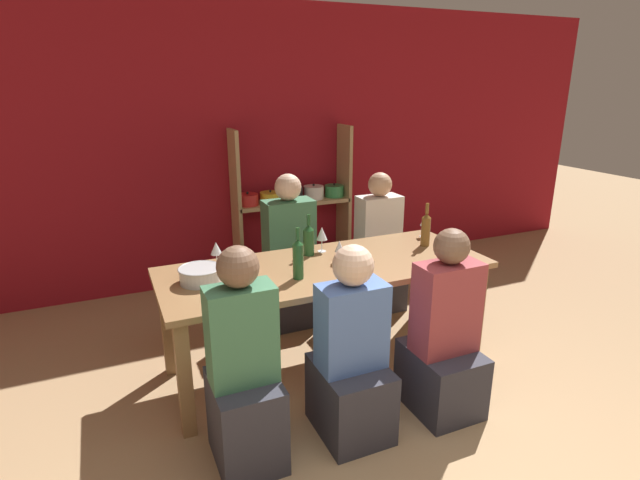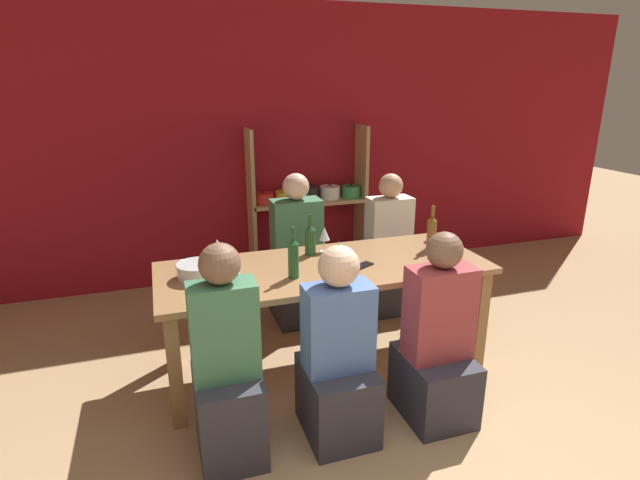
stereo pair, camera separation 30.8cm
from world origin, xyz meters
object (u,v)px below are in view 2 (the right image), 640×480
Objects in this scene: wine_glass_empty_b at (351,267)px; person_far_b at (387,260)px; shelf_unit at (310,221)px; dining_table at (325,278)px; wine_bottle_amber at (432,232)px; wine_glass_red_a at (217,246)px; mixing_bowl at (198,270)px; person_far_a at (297,267)px; wine_glass_white_a at (324,234)px; wine_bottle_dark at (293,257)px; cell_phone at (363,265)px; wine_bottle_green at (310,239)px; person_near_b at (338,367)px; person_near_c at (227,380)px; wine_glass_empty_a at (433,225)px; wine_glass_white_b at (339,248)px; person_near_a at (436,351)px; wine_glass_red_b at (234,268)px.

person_far_b reaches higher than wine_glass_empty_b.
shelf_unit is 1.80m from dining_table.
wine_glass_red_a is at bearing 171.23° from wine_bottle_amber.
person_far_a is (0.87, 0.76, -0.36)m from mixing_bowl.
dining_table is 0.36m from wine_glass_white_a.
person_far_b is at bearing 38.81° from wine_bottle_dark.
mixing_bowl is at bearing 172.59° from cell_phone.
shelf_unit is 5.14× the size of wine_bottle_green.
wine_glass_empty_b is 0.62m from person_near_b.
person_near_c is (0.06, -0.73, -0.36)m from mixing_bowl.
dining_table is 1.06m from person_near_c.
wine_glass_white_a is at bearing 12.84° from wine_bottle_green.
wine_glass_white_a reaches higher than wine_glass_empty_a.
wine_glass_white_b is at bearing 81.02° from wine_glass_empty_b.
cell_phone is (0.50, 0.05, -0.13)m from wine_bottle_dark.
shelf_unit reaches higher than mixing_bowl.
wine_glass_empty_a reaches higher than cell_phone.
wine_glass_red_a is 0.14× the size of person_near_b.
wine_bottle_amber reaches higher than wine_bottle_green.
person_far_a is at bearing 105.52° from person_near_a.
person_far_b is (0.76, 0.48, -0.45)m from wine_glass_white_a.
wine_bottle_dark is 0.87m from person_near_c.
shelf_unit is 1.26× the size of person_far_b.
person_near_a is at bearing -58.19° from dining_table.
cell_phone is at bearing 4.56° from wine_glass_red_b.
dining_table is 0.23m from wine_glass_white_b.
person_near_b reaches higher than wine_glass_red_b.
wine_glass_red_a is at bearing 176.65° from wine_glass_white_a.
person_far_b reaches higher than wine_bottle_dark.
wine_glass_red_a is 1.05× the size of wine_glass_empty_b.
wine_bottle_dark is 0.54m from wine_glass_white_a.
wine_glass_red_b is 0.77m from wine_glass_white_b.
wine_glass_red_a is 1.02× the size of wine_glass_white_b.
person_far_b is at bearing 91.20° from wine_bottle_amber.
person_near_a reaches higher than person_near_b.
mixing_bowl is at bearing 94.67° from person_near_c.
mixing_bowl is 0.90× the size of wine_bottle_green.
mixing_bowl is 1.62× the size of wine_glass_empty_a.
person_near_b reaches higher than mixing_bowl.
person_far_b reaches higher than wine_glass_empty_a.
wine_glass_red_b is (-1.07, -1.91, 0.31)m from shelf_unit.
wine_glass_empty_a is 0.84m from cell_phone.
person_far_a is (-0.41, -0.94, -0.12)m from shelf_unit.
person_near_a is 1.53m from person_far_b.
wine_bottle_dark is at bearing -156.36° from wine_glass_white_b.
wine_bottle_green is 1.91× the size of wine_glass_white_b.
person_near_a reaches higher than wine_glass_red_b.
person_near_b reaches higher than wine_bottle_amber.
wine_glass_white_b is 1.12m from person_far_b.
wine_glass_red_a is at bearing 58.79° from mixing_bowl.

